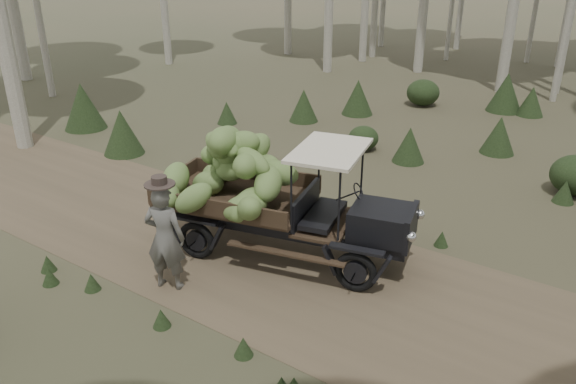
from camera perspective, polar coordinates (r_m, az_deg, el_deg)
ground at (r=9.12m, az=8.58°, el=-10.76°), size 120.00×120.00×0.00m
dirt_track at (r=9.12m, az=8.58°, el=-10.74°), size 70.00×4.00×0.01m
banana_truck at (r=9.85m, az=-3.69°, el=1.14°), size 4.79×2.82×2.30m
farmer at (r=9.08m, az=-12.40°, el=-4.45°), size 0.77×0.64×1.95m
undergrowth at (r=10.48m, az=11.44°, el=-2.72°), size 23.36×22.93×1.39m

